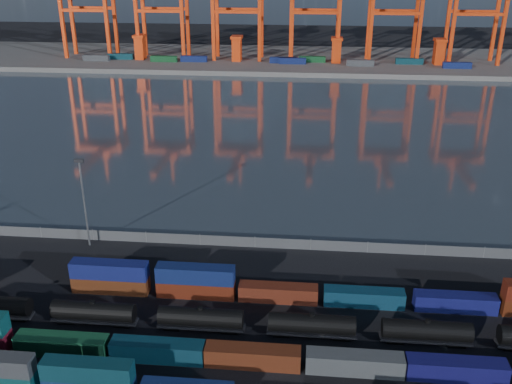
{
  "coord_description": "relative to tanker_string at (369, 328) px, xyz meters",
  "views": [
    {
      "loc": [
        8.78,
        -62.05,
        49.72
      ],
      "look_at": [
        0.0,
        30.0,
        10.0
      ],
      "focal_mm": 40.0,
      "sensor_mm": 36.0,
      "label": 1
    }
  ],
  "objects": [
    {
      "name": "container_row_north",
      "position": [
        -30.94,
        8.33,
        0.2
      ],
      "size": [
        129.19,
        2.45,
        5.21
      ],
      "color": "navy",
      "rests_on": "ground"
    },
    {
      "name": "ground",
      "position": [
        -18.02,
        -3.32,
        -1.91
      ],
      "size": [
        700.0,
        700.0,
        0.0
      ],
      "primitive_type": "plane",
      "color": "black",
      "rests_on": "ground"
    },
    {
      "name": "harbor_water",
      "position": [
        -18.02,
        101.68,
        -1.9
      ],
      "size": [
        700.0,
        700.0,
        0.0
      ],
      "primitive_type": "plane",
      "color": "#313D47",
      "rests_on": "ground"
    },
    {
      "name": "quay_containers",
      "position": [
        -29.02,
        192.14,
        1.39
      ],
      "size": [
        172.58,
        10.99,
        2.6
      ],
      "color": "navy",
      "rests_on": "far_quay"
    },
    {
      "name": "straddle_carriers",
      "position": [
        -20.52,
        196.68,
        5.91
      ],
      "size": [
        140.0,
        7.0,
        11.1
      ],
      "color": "#ED3C10",
      "rests_on": "far_quay"
    },
    {
      "name": "tanker_string",
      "position": [
        0.0,
        0.0,
        0.0
      ],
      "size": [
        120.88,
        2.66,
        3.81
      ],
      "color": "black",
      "rests_on": "ground"
    },
    {
      "name": "yard_light_mast",
      "position": [
        -48.02,
        22.68,
        7.39
      ],
      "size": [
        1.6,
        0.4,
        16.6
      ],
      "color": "slate",
      "rests_on": "ground"
    },
    {
      "name": "container_row_mid",
      "position": [
        -25.42,
        -6.72,
        -0.16
      ],
      "size": [
        140.74,
        2.51,
        5.35
      ],
      "color": "#404346",
      "rests_on": "ground"
    },
    {
      "name": "waterfront_fence",
      "position": [
        -18.02,
        24.68,
        -0.91
      ],
      "size": [
        160.12,
        0.12,
        2.2
      ],
      "color": "#595B5E",
      "rests_on": "ground"
    },
    {
      "name": "far_quay",
      "position": [
        -18.02,
        206.68,
        -0.91
      ],
      "size": [
        700.0,
        70.0,
        2.0
      ],
      "primitive_type": "cube",
      "color": "#514F4C",
      "rests_on": "ground"
    }
  ]
}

